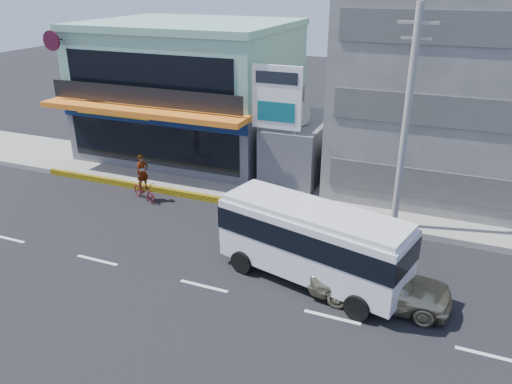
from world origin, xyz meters
The scene contains 11 objects.
ground centered at (0.00, 0.00, 0.00)m, with size 120.00×120.00×0.00m, color black.
sidewalk centered at (5.00, 9.50, 0.15)m, with size 70.00×5.00×0.30m, color gray.
shop_building centered at (-8.00, 13.95, 4.00)m, with size 12.40×11.70×8.00m.
concrete_building centered at (10.00, 15.00, 7.00)m, with size 16.00×12.00×14.00m, color gray.
gap_structure centered at (0.00, 12.00, 1.75)m, with size 3.00×6.00×3.50m, color #4C4C51.
satellite_dish centered at (0.00, 11.00, 3.58)m, with size 1.50×1.50×0.15m, color slate.
billboard centered at (-0.50, 9.20, 4.93)m, with size 2.60×0.18×6.90m.
utility_pole_near centered at (6.00, 7.40, 5.15)m, with size 1.60×0.30×10.00m.
minibus centered at (3.64, 1.97, 1.83)m, with size 7.66×4.05×3.06m.
sedan centered at (6.31, 1.50, 0.84)m, with size 1.99×4.95×1.69m, color #B2AC88.
motorcycle_rider centered at (-6.68, 6.00, 0.82)m, with size 2.04×1.41×2.48m.
Camera 1 is at (7.92, -14.08, 10.82)m, focal length 35.00 mm.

